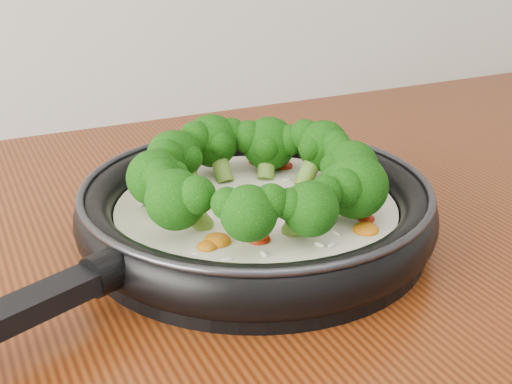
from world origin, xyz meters
name	(u,v)px	position (x,y,z in m)	size (l,w,h in m)	color
skillet	(254,202)	(-0.10, 1.07, 0.94)	(0.58, 0.46, 0.10)	black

